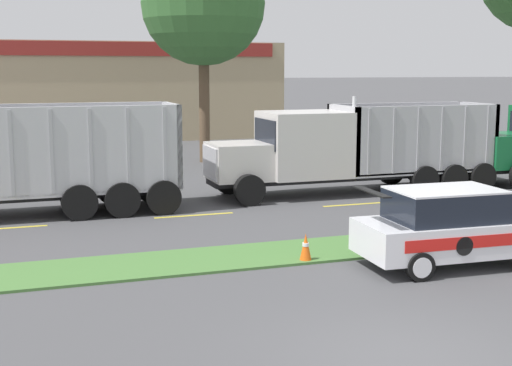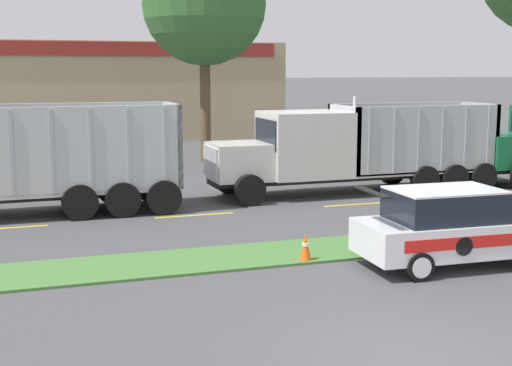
{
  "view_description": "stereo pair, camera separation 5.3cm",
  "coord_description": "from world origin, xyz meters",
  "views": [
    {
      "loc": [
        -5.51,
        -8.9,
        4.32
      ],
      "look_at": [
        0.22,
        7.75,
        1.48
      ],
      "focal_mm": 50.0,
      "sensor_mm": 36.0,
      "label": 1
    },
    {
      "loc": [
        -5.46,
        -8.92,
        4.32
      ],
      "look_at": [
        0.22,
        7.75,
        1.48
      ],
      "focal_mm": 50.0,
      "sensor_mm": 36.0,
      "label": 2
    }
  ],
  "objects": [
    {
      "name": "centre_line_4",
      "position": [
        -0.5,
        11.32,
        0.0
      ],
      "size": [
        2.4,
        0.14,
        0.01
      ],
      "primitive_type": "cube",
      "color": "yellow",
      "rests_on": "ground_plane"
    },
    {
      "name": "store_building_backdrop",
      "position": [
        -5.76,
        38.94,
        2.95
      ],
      "size": [
        33.02,
        12.1,
        5.88
      ],
      "color": "tan",
      "rests_on": "ground_plane"
    },
    {
      "name": "centre_line_5",
      "position": [
        4.9,
        11.32,
        0.0
      ],
      "size": [
        2.4,
        0.14,
        0.01
      ],
      "primitive_type": "cube",
      "color": "yellow",
      "rests_on": "ground_plane"
    },
    {
      "name": "dump_truck_lead",
      "position": [
        4.95,
        13.36,
        1.49
      ],
      "size": [
        10.36,
        2.6,
        3.4
      ],
      "color": "black",
      "rests_on": "ground_plane"
    },
    {
      "name": "ground_plane",
      "position": [
        0.0,
        0.0,
        0.0
      ],
      "size": [
        600.0,
        600.0,
        0.0
      ],
      "primitive_type": "plane",
      "color": "#474749"
    },
    {
      "name": "centre_line_6",
      "position": [
        10.3,
        11.32,
        0.0
      ],
      "size": [
        2.4,
        0.14,
        0.01
      ],
      "primitive_type": "cube",
      "color": "yellow",
      "rests_on": "ground_plane"
    },
    {
      "name": "traffic_cone",
      "position": [
        0.61,
        5.46,
        0.33
      ],
      "size": [
        0.36,
        0.36,
        0.67
      ],
      "color": "black",
      "rests_on": "ground_plane"
    },
    {
      "name": "centre_line_3",
      "position": [
        -5.9,
        11.32,
        0.0
      ],
      "size": [
        2.4,
        0.14,
        0.01
      ],
      "primitive_type": "cube",
      "color": "yellow",
      "rests_on": "ground_plane"
    },
    {
      "name": "rally_car",
      "position": [
        3.54,
        4.18,
        0.88
      ],
      "size": [
        4.32,
        2.07,
        1.77
      ],
      "color": "white",
      "rests_on": "ground_plane"
    },
    {
      "name": "grass_verge",
      "position": [
        0.0,
        6.28,
        0.03
      ],
      "size": [
        120.0,
        2.08,
        0.06
      ],
      "primitive_type": "cube",
      "color": "#477538",
      "rests_on": "ground_plane"
    }
  ]
}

